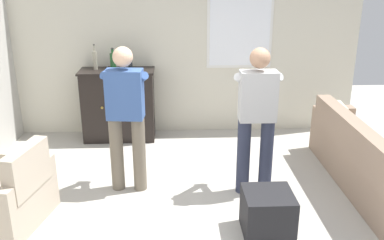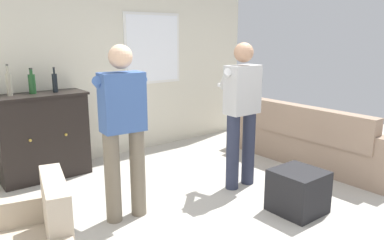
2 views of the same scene
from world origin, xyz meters
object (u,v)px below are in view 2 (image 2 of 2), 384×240
at_px(couch, 305,140).
at_px(sideboard_cabinet, 43,136).
at_px(bottle_wine_green, 32,83).
at_px(bottle_liquor_amber, 55,82).
at_px(ottoman, 298,191).
at_px(person_standing_right, 241,108).
at_px(bottle_spirits_clear, 9,84).
at_px(person_standing_left, 123,125).

bearing_deg(couch, sideboard_cabinet, 150.44).
relative_size(bottle_wine_green, bottle_liquor_amber, 1.00).
bearing_deg(bottle_wine_green, ottoman, -55.89).
relative_size(bottle_wine_green, person_standing_right, 0.18).
height_order(couch, bottle_spirits_clear, bottle_spirits_clear).
xyz_separation_m(sideboard_cabinet, bottle_spirits_clear, (-0.31, 0.05, 0.67)).
height_order(bottle_wine_green, bottle_spirits_clear, bottle_spirits_clear).
relative_size(bottle_spirits_clear, person_standing_right, 0.22).
xyz_separation_m(bottle_liquor_amber, ottoman, (1.51, -2.55, -0.97)).
bearing_deg(person_standing_right, bottle_liquor_amber, 131.93).
bearing_deg(bottle_spirits_clear, bottle_wine_green, 0.63).
bearing_deg(person_standing_left, bottle_wine_green, 101.73).
bearing_deg(bottle_wine_green, person_standing_right, -44.66).
bearing_deg(couch, ottoman, -146.69).
height_order(couch, sideboard_cabinet, sideboard_cabinet).
relative_size(bottle_liquor_amber, ottoman, 0.66).
bearing_deg(ottoman, bottle_spirits_clear, 127.82).
bearing_deg(sideboard_cabinet, bottle_spirits_clear, 170.26).
distance_m(ottoman, person_standing_right, 1.11).
xyz_separation_m(ottoman, person_standing_left, (-1.43, 0.97, 0.72)).
relative_size(bottle_liquor_amber, person_standing_left, 0.19).
xyz_separation_m(bottle_wine_green, person_standing_left, (0.34, -1.63, -0.25)).
height_order(couch, person_standing_right, person_standing_right).
height_order(bottle_wine_green, bottle_liquor_amber, bottle_liquor_amber).
distance_m(couch, ottoman, 1.55).
distance_m(bottle_wine_green, bottle_liquor_amber, 0.26).
relative_size(couch, bottle_spirits_clear, 6.71).
bearing_deg(ottoman, bottle_wine_green, 124.11).
bearing_deg(bottle_liquor_amber, bottle_wine_green, 166.87).
relative_size(bottle_spirits_clear, ottoman, 0.78).
relative_size(person_standing_left, person_standing_right, 1.00).
relative_size(bottle_wine_green, bottle_spirits_clear, 0.84).
height_order(sideboard_cabinet, person_standing_right, person_standing_right).
bearing_deg(person_standing_right, bottle_wine_green, 135.34).
bearing_deg(sideboard_cabinet, person_standing_right, -44.59).
xyz_separation_m(bottle_liquor_amber, bottle_spirits_clear, (-0.51, 0.06, 0.02)).
xyz_separation_m(couch, ottoman, (-1.29, -0.85, -0.11)).
height_order(ottoman, person_standing_left, person_standing_left).
height_order(couch, bottle_liquor_amber, bottle_liquor_amber).
distance_m(person_standing_left, person_standing_right, 1.45).
distance_m(sideboard_cabinet, person_standing_left, 1.65).
xyz_separation_m(bottle_spirits_clear, person_standing_right, (2.04, -1.76, -0.27)).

